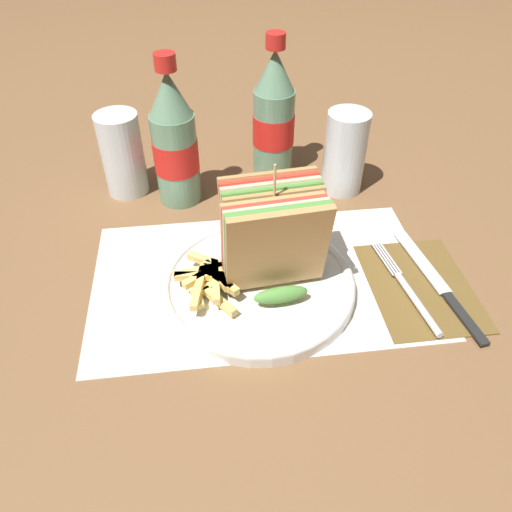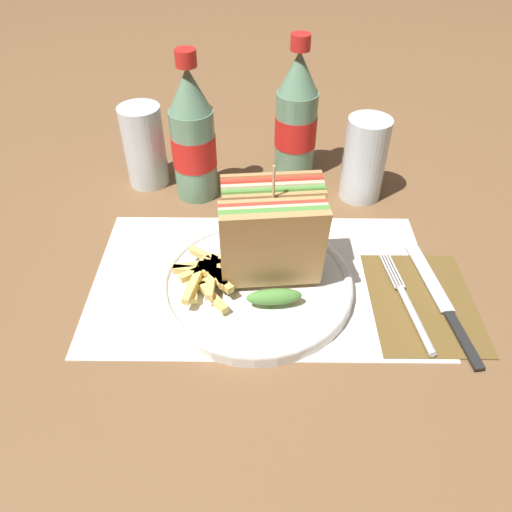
# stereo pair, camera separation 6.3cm
# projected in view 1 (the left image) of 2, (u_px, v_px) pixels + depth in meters

# --- Properties ---
(ground_plane) EXTENTS (4.00, 4.00, 0.00)m
(ground_plane) POSITION_uv_depth(u_px,v_px,m) (251.00, 296.00, 0.64)
(ground_plane) COLOR brown
(placemat) EXTENTS (0.44, 0.27, 0.00)m
(placemat) POSITION_uv_depth(u_px,v_px,m) (262.00, 278.00, 0.66)
(placemat) COLOR silver
(placemat) RESTS_ON ground_plane
(plate_main) EXTENTS (0.25, 0.25, 0.02)m
(plate_main) POSITION_uv_depth(u_px,v_px,m) (258.00, 284.00, 0.64)
(plate_main) COLOR white
(plate_main) RESTS_ON ground_plane
(club_sandwich) EXTENTS (0.13, 0.12, 0.16)m
(club_sandwich) POSITION_uv_depth(u_px,v_px,m) (273.00, 237.00, 0.60)
(club_sandwich) COLOR tan
(club_sandwich) RESTS_ON plate_main
(fries_pile) EXTENTS (0.08, 0.11, 0.02)m
(fries_pile) POSITION_uv_depth(u_px,v_px,m) (212.00, 279.00, 0.62)
(fries_pile) COLOR #E5C166
(fries_pile) RESTS_ON plate_main
(napkin) EXTENTS (0.13, 0.18, 0.00)m
(napkin) POSITION_uv_depth(u_px,v_px,m) (420.00, 286.00, 0.65)
(napkin) COLOR brown
(napkin) RESTS_ON ground_plane
(fork) EXTENTS (0.04, 0.18, 0.01)m
(fork) POSITION_uv_depth(u_px,v_px,m) (411.00, 293.00, 0.63)
(fork) COLOR silver
(fork) RESTS_ON napkin
(knife) EXTENTS (0.04, 0.21, 0.00)m
(knife) POSITION_uv_depth(u_px,v_px,m) (438.00, 284.00, 0.65)
(knife) COLOR black
(knife) RESTS_ON napkin
(coke_bottle_near) EXTENTS (0.07, 0.07, 0.23)m
(coke_bottle_near) POSITION_uv_depth(u_px,v_px,m) (175.00, 143.00, 0.74)
(coke_bottle_near) COLOR slate
(coke_bottle_near) RESTS_ON ground_plane
(coke_bottle_far) EXTENTS (0.07, 0.07, 0.23)m
(coke_bottle_far) POSITION_uv_depth(u_px,v_px,m) (274.00, 117.00, 0.80)
(coke_bottle_far) COLOR slate
(coke_bottle_far) RESTS_ON ground_plane
(glass_near) EXTENTS (0.07, 0.07, 0.13)m
(glass_near) POSITION_uv_depth(u_px,v_px,m) (344.00, 157.00, 0.79)
(glass_near) COLOR silver
(glass_near) RESTS_ON ground_plane
(glass_far) EXTENTS (0.07, 0.07, 0.13)m
(glass_far) POSITION_uv_depth(u_px,v_px,m) (123.00, 154.00, 0.78)
(glass_far) COLOR silver
(glass_far) RESTS_ON ground_plane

